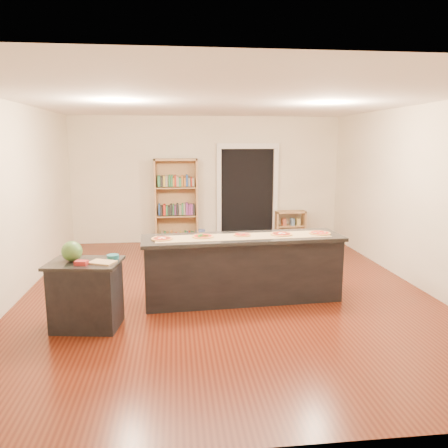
{
  "coord_description": "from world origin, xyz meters",
  "views": [
    {
      "loc": [
        -0.73,
        -6.32,
        2.22
      ],
      "look_at": [
        0.0,
        0.2,
        1.0
      ],
      "focal_mm": 35.0,
      "sensor_mm": 36.0,
      "label": 1
    }
  ],
  "objects": [
    {
      "name": "room",
      "position": [
        0.0,
        0.0,
        1.4
      ],
      "size": [
        6.0,
        7.0,
        2.8
      ],
      "color": "#EEE2C8",
      "rests_on": "ground"
    },
    {
      "name": "doorway",
      "position": [
        0.9,
        3.46,
        1.2
      ],
      "size": [
        1.4,
        0.09,
        2.21
      ],
      "color": "black",
      "rests_on": "room"
    },
    {
      "name": "kitchen_island",
      "position": [
        0.2,
        -0.39,
        0.47
      ],
      "size": [
        2.82,
        0.76,
        0.93
      ],
      "rotation": [
        0.0,
        0.0,
        0.06
      ],
      "color": "black",
      "rests_on": "ground"
    },
    {
      "name": "side_counter",
      "position": [
        -1.83,
        -1.13,
        0.42
      ],
      "size": [
        0.84,
        0.61,
        0.83
      ],
      "rotation": [
        0.0,
        0.0,
        -0.14
      ],
      "color": "black",
      "rests_on": "ground"
    },
    {
      "name": "bookshelf",
      "position": [
        -0.71,
        3.28,
        0.94
      ],
      "size": [
        0.94,
        0.33,
        1.88
      ],
      "primitive_type": "cube",
      "color": "tan",
      "rests_on": "ground"
    },
    {
      "name": "low_shelf",
      "position": [
        1.88,
        3.3,
        0.34
      ],
      "size": [
        0.69,
        0.3,
        0.69
      ],
      "primitive_type": "cube",
      "color": "tan",
      "rests_on": "ground"
    },
    {
      "name": "waste_bin",
      "position": [
        -0.19,
        3.22,
        0.16
      ],
      "size": [
        0.22,
        0.22,
        0.31
      ],
      "primitive_type": "cylinder",
      "color": "#526AB7",
      "rests_on": "ground"
    },
    {
      "name": "kraft_paper",
      "position": [
        0.2,
        -0.41,
        0.93
      ],
      "size": [
        2.47,
        0.58,
        0.0
      ],
      "primitive_type": "cube",
      "rotation": [
        0.0,
        0.0,
        0.06
      ],
      "color": "olive",
      "rests_on": "kitchen_island"
    },
    {
      "name": "watermelon",
      "position": [
        -1.97,
        -1.1,
        0.95
      ],
      "size": [
        0.24,
        0.24,
        0.24
      ],
      "primitive_type": "sphere",
      "color": "#144214",
      "rests_on": "side_counter"
    },
    {
      "name": "cutting_board",
      "position": [
        -1.6,
        -1.22,
        0.84
      ],
      "size": [
        0.35,
        0.3,
        0.02
      ],
      "primitive_type": "cube",
      "rotation": [
        0.0,
        0.0,
        -0.43
      ],
      "color": "tan",
      "rests_on": "side_counter"
    },
    {
      "name": "package_red",
      "position": [
        -1.83,
        -1.28,
        0.85
      ],
      "size": [
        0.16,
        0.13,
        0.05
      ],
      "primitive_type": "cube",
      "rotation": [
        0.0,
        0.0,
        -0.23
      ],
      "color": "maroon",
      "rests_on": "side_counter"
    },
    {
      "name": "package_teal",
      "position": [
        -1.5,
        -1.05,
        0.86
      ],
      "size": [
        0.15,
        0.15,
        0.05
      ],
      "primitive_type": "cylinder",
      "color": "#195966",
      "rests_on": "side_counter"
    },
    {
      "name": "pizza_a",
      "position": [
        -0.92,
        -0.48,
        0.94
      ],
      "size": [
        0.3,
        0.3,
        0.02
      ],
      "color": "#B58345",
      "rests_on": "kitchen_island"
    },
    {
      "name": "pizza_b",
      "position": [
        -0.36,
        -0.39,
        0.94
      ],
      "size": [
        0.32,
        0.32,
        0.02
      ],
      "color": "#B58345",
      "rests_on": "kitchen_island"
    },
    {
      "name": "pizza_c",
      "position": [
        0.2,
        -0.35,
        0.94
      ],
      "size": [
        0.27,
        0.27,
        0.02
      ],
      "color": "#B58345",
      "rests_on": "kitchen_island"
    },
    {
      "name": "pizza_d",
      "position": [
        0.76,
        -0.36,
        0.94
      ],
      "size": [
        0.31,
        0.31,
        0.02
      ],
      "color": "#B58345",
      "rests_on": "kitchen_island"
    },
    {
      "name": "pizza_e",
      "position": [
        1.33,
        -0.36,
        0.94
      ],
      "size": [
        0.32,
        0.32,
        0.02
      ],
      "color": "#B58345",
      "rests_on": "kitchen_island"
    }
  ]
}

